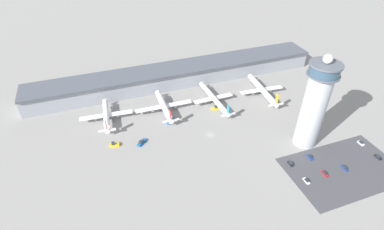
{
  "coord_description": "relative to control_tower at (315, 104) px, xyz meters",
  "views": [
    {
      "loc": [
        -60.77,
        -134.82,
        124.21
      ],
      "look_at": [
        -8.5,
        11.08,
        10.19
      ],
      "focal_mm": 28.0,
      "sensor_mm": 36.0,
      "label": 1
    }
  ],
  "objects": [
    {
      "name": "car_red_hatchback",
      "position": [
        -5.92,
        -26.37,
        -28.13
      ],
      "size": [
        1.93,
        4.63,
        1.47
      ],
      "color": "black",
      "rests_on": "ground"
    },
    {
      "name": "airplane_gate_delta",
      "position": [
        3.31,
        56.96,
        -24.19
      ],
      "size": [
        34.78,
        44.97,
        13.33
      ],
      "color": "white",
      "rests_on": "ground"
    },
    {
      "name": "car_grey_coupe",
      "position": [
        -5.4,
        -12.98,
        -28.09
      ],
      "size": [
        1.82,
        4.49,
        1.57
      ],
      "color": "black",
      "rests_on": "ground"
    },
    {
      "name": "car_black_suv",
      "position": [
        7.43,
        -26.78,
        -28.09
      ],
      "size": [
        1.83,
        4.68,
        1.55
      ],
      "color": "black",
      "rests_on": "ground"
    },
    {
      "name": "car_white_wagon",
      "position": [
        -18.53,
        -27.46,
        -28.15
      ],
      "size": [
        1.79,
        4.54,
        1.41
      ],
      "color": "black",
      "rests_on": "ground"
    },
    {
      "name": "control_tower",
      "position": [
        0.0,
        0.0,
        0.0
      ],
      "size": [
        17.46,
        17.46,
        59.09
      ],
      "color": "#ADB2BC",
      "rests_on": "ground"
    },
    {
      "name": "service_truck_catering",
      "position": [
        -95.52,
        32.65,
        -27.85
      ],
      "size": [
        6.78,
        6.48,
        2.47
      ],
      "color": "black",
      "rests_on": "ground"
    },
    {
      "name": "service_truck_water",
      "position": [
        -111.77,
        36.23,
        -27.75
      ],
      "size": [
        6.21,
        3.37,
        2.73
      ],
      "color": "black",
      "rests_on": "ground"
    },
    {
      "name": "car_blue_compact",
      "position": [
        32.39,
        -26.42,
        -28.15
      ],
      "size": [
        1.94,
        4.49,
        1.42
      ],
      "color": "black",
      "rests_on": "ground"
    },
    {
      "name": "service_truck_fuel",
      "position": [
        -72.16,
        48.19,
        -27.73
      ],
      "size": [
        6.95,
        7.36,
        2.78
      ],
      "color": "black",
      "rests_on": "ground"
    },
    {
      "name": "ground_plane",
      "position": [
        -52.24,
        26.13,
        -28.7
      ],
      "size": [
        1000.0,
        1000.0,
        0.0
      ],
      "primitive_type": "plane",
      "color": "gray"
    },
    {
      "name": "parking_lot_surface",
      "position": [
        6.92,
        -26.88,
        -28.69
      ],
      "size": [
        64.0,
        40.0,
        0.01
      ],
      "primitive_type": "cube",
      "color": "#424247",
      "rests_on": "ground"
    },
    {
      "name": "car_yellow_taxi",
      "position": [
        32.26,
        -13.46,
        -28.1
      ],
      "size": [
        2.06,
        4.5,
        1.54
      ],
      "color": "black",
      "rests_on": "ground"
    },
    {
      "name": "airplane_gate_bravo",
      "position": [
        -73.19,
        60.94,
        -24.16
      ],
      "size": [
        40.47,
        38.2,
        13.35
      ],
      "color": "white",
      "rests_on": "ground"
    },
    {
      "name": "service_truck_baggage",
      "position": [
        -38.01,
        51.28,
        -27.75
      ],
      "size": [
        5.85,
        3.04,
        2.73
      ],
      "color": "black",
      "rests_on": "ground"
    },
    {
      "name": "airplane_gate_alpha",
      "position": [
        -112.79,
        63.84,
        -24.24
      ],
      "size": [
        35.2,
        36.25,
        12.55
      ],
      "color": "white",
      "rests_on": "ground"
    },
    {
      "name": "car_green_van",
      "position": [
        -19.01,
        -13.67,
        -28.12
      ],
      "size": [
        1.88,
        4.12,
        1.48
      ],
      "color": "black",
      "rests_on": "ground"
    },
    {
      "name": "terminal_building",
      "position": [
        -52.24,
        96.13,
        -21.28
      ],
      "size": [
        230.98,
        25.0,
        14.64
      ],
      "color": "#9399A3",
      "rests_on": "ground"
    },
    {
      "name": "airplane_gate_charlie",
      "position": [
        -36.05,
        58.63,
        -24.41
      ],
      "size": [
        30.41,
        46.07,
        12.03
      ],
      "color": "white",
      "rests_on": "ground"
    }
  ]
}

